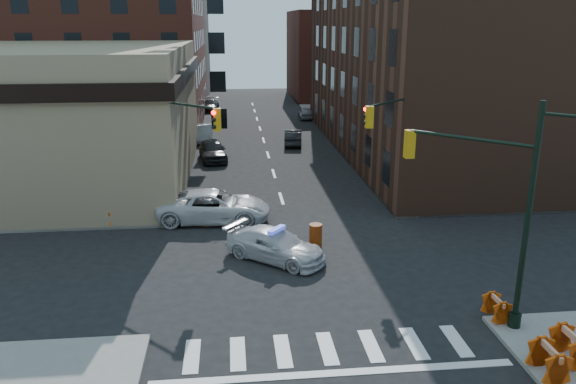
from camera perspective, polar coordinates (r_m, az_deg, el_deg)
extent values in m
plane|color=black|center=(25.53, 1.40, -7.42)|extent=(140.00, 140.00, 0.00)
cube|color=gray|center=(60.20, -25.32, 5.29)|extent=(34.00, 54.50, 0.15)
cube|color=gray|center=(62.46, 18.91, 6.37)|extent=(34.00, 54.50, 0.15)
cube|color=#887659|center=(42.40, -25.32, 7.14)|extent=(22.00, 22.00, 9.00)
cube|color=maroon|center=(64.96, -20.67, 17.19)|extent=(25.00, 25.00, 24.00)
cube|color=#4C2C1E|center=(48.43, 13.72, 12.27)|extent=(14.00, 34.00, 14.00)
cube|color=brown|center=(86.09, -15.10, 14.67)|extent=(20.00, 18.00, 16.00)
cube|color=maroon|center=(82.96, 6.10, 13.69)|extent=(16.00, 16.00, 12.00)
cylinder|color=black|center=(20.45, 23.16, -2.65)|extent=(0.20, 0.20, 8.00)
cylinder|color=black|center=(21.91, 22.01, -11.94)|extent=(0.44, 0.44, 0.50)
cylinder|color=black|center=(20.49, 17.94, 5.20)|extent=(3.27, 3.27, 0.12)
cube|color=#BF8C0C|center=(21.47, 12.25, 4.79)|extent=(0.35, 0.35, 1.05)
sphere|color=#FF0C05|center=(21.60, 12.57, 5.78)|extent=(0.22, 0.22, 0.22)
sphere|color=black|center=(21.66, 12.52, 4.93)|extent=(0.22, 0.22, 0.22)
sphere|color=black|center=(21.73, 12.46, 4.08)|extent=(0.22, 0.22, 0.22)
cylinder|color=black|center=(30.29, -13.00, 4.34)|extent=(0.20, 0.20, 8.00)
cylinder|color=black|center=(31.29, -12.55, -2.38)|extent=(0.44, 0.44, 0.50)
cylinder|color=black|center=(28.13, -10.46, 8.73)|extent=(3.27, 3.27, 0.12)
cube|color=#BF8C0C|center=(26.56, -7.20, 7.31)|extent=(0.35, 0.35, 1.05)
sphere|color=#FF0C05|center=(26.35, -7.57, 7.99)|extent=(0.22, 0.22, 0.22)
sphere|color=black|center=(26.40, -7.55, 7.28)|extent=(0.22, 0.22, 0.22)
sphere|color=black|center=(26.46, -7.52, 6.58)|extent=(0.22, 0.22, 0.22)
cylinder|color=black|center=(31.61, 12.34, 4.90)|extent=(0.20, 0.20, 8.00)
cylinder|color=black|center=(32.58, 11.93, -1.57)|extent=(0.44, 0.44, 0.50)
cylinder|color=black|center=(29.23, 10.61, 9.02)|extent=(3.27, 3.27, 0.12)
cube|color=#BF8C0C|center=(27.37, 8.26, 7.55)|extent=(0.35, 0.35, 1.05)
sphere|color=#FF0C05|center=(27.42, 7.89, 8.33)|extent=(0.22, 0.22, 0.22)
sphere|color=black|center=(27.47, 7.86, 7.65)|extent=(0.22, 0.22, 0.22)
sphere|color=black|center=(27.53, 7.84, 6.97)|extent=(0.22, 0.22, 0.22)
cylinder|color=black|center=(51.00, 6.11, 6.57)|extent=(0.24, 0.24, 2.60)
sphere|color=brown|center=(50.67, 6.19, 8.85)|extent=(3.00, 3.00, 3.00)
cylinder|color=black|center=(58.74, 4.51, 7.97)|extent=(0.24, 0.24, 2.60)
sphere|color=brown|center=(58.45, 4.55, 9.96)|extent=(3.00, 3.00, 3.00)
imported|color=silver|center=(25.82, -1.30, -5.42)|extent=(5.06, 4.61, 1.42)
imported|color=silver|center=(30.94, -7.54, -1.44)|extent=(6.38, 3.37, 1.71)
imported|color=black|center=(44.75, -7.65, 4.23)|extent=(2.55, 4.98, 1.62)
imported|color=gray|center=(52.02, -8.60, 5.90)|extent=(1.67, 4.61, 1.51)
imported|color=black|center=(70.52, -7.98, 8.74)|extent=(2.40, 4.98, 1.40)
imported|color=black|center=(50.05, 0.52, 5.59)|extent=(1.95, 4.36, 1.39)
imported|color=gray|center=(63.95, 1.82, 8.02)|extent=(1.72, 3.88, 1.30)
imported|color=black|center=(32.33, -13.77, -0.50)|extent=(0.82, 0.66, 1.93)
imported|color=black|center=(35.03, -21.15, 0.15)|extent=(0.98, 0.79, 1.91)
imported|color=#1E232D|center=(35.79, -21.89, 0.26)|extent=(1.08, 0.92, 1.73)
cylinder|color=#CD5709|center=(27.46, 2.83, -4.39)|extent=(0.81, 0.81, 1.11)
cylinder|color=red|center=(30.42, -8.23, -2.61)|extent=(0.61, 0.61, 0.89)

